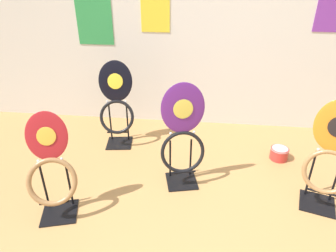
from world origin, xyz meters
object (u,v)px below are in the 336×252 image
toilet_seat_display_jazz_black (117,105)px  toilet_seat_display_crimson_swirl (51,173)px  toilet_seat_display_orange_sun (331,157)px  paint_can (279,153)px  toilet_seat_display_purple_note (183,137)px

toilet_seat_display_jazz_black → toilet_seat_display_crimson_swirl: 1.17m
toilet_seat_display_orange_sun → paint_can: size_ratio=5.08×
toilet_seat_display_purple_note → toilet_seat_display_jazz_black: bearing=140.4°
toilet_seat_display_orange_sun → paint_can: 0.80m
toilet_seat_display_orange_sun → toilet_seat_display_purple_note: bearing=172.1°
toilet_seat_display_crimson_swirl → toilet_seat_display_purple_note: 1.11m
toilet_seat_display_orange_sun → toilet_seat_display_crimson_swirl: size_ratio=1.10×
toilet_seat_display_crimson_swirl → toilet_seat_display_orange_sun: bearing=9.3°
toilet_seat_display_orange_sun → toilet_seat_display_jazz_black: (-1.95, 0.80, -0.00)m
toilet_seat_display_orange_sun → toilet_seat_display_purple_note: 1.20m
toilet_seat_display_crimson_swirl → paint_can: 2.24m
toilet_seat_display_jazz_black → paint_can: 1.81m
toilet_seat_display_crimson_swirl → paint_can: size_ratio=4.63×
toilet_seat_display_purple_note → paint_can: toilet_seat_display_purple_note is taller
toilet_seat_display_crimson_swirl → toilet_seat_display_purple_note: toilet_seat_display_purple_note is taller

